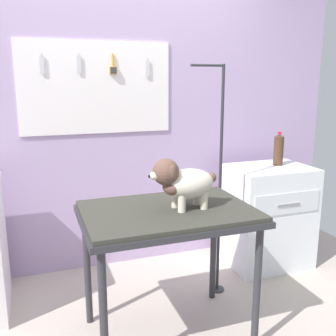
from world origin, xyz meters
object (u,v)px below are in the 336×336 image
cabinet_right (267,216)px  soda_bottle (279,150)px  grooming_arm (219,192)px  dog (182,182)px  grooming_table (168,222)px

cabinet_right → soda_bottle: bearing=22.5°
grooming_arm → dog: 0.64m
grooming_arm → soda_bottle: (0.72, 0.32, 0.21)m
grooming_arm → soda_bottle: 0.82m
cabinet_right → grooming_table: bearing=-150.3°
grooming_arm → dog: (-0.44, -0.40, 0.21)m
grooming_table → cabinet_right: size_ratio=1.18×
grooming_table → soda_bottle: (1.24, 0.69, 0.24)m
grooming_table → dog: size_ratio=2.37×
grooming_table → soda_bottle: soda_bottle is taller
grooming_arm → cabinet_right: 0.77m
cabinet_right → soda_bottle: size_ratio=3.04×
dog → soda_bottle: bearing=32.0°
grooming_table → grooming_arm: bearing=35.3°
dog → soda_bottle: soda_bottle is taller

